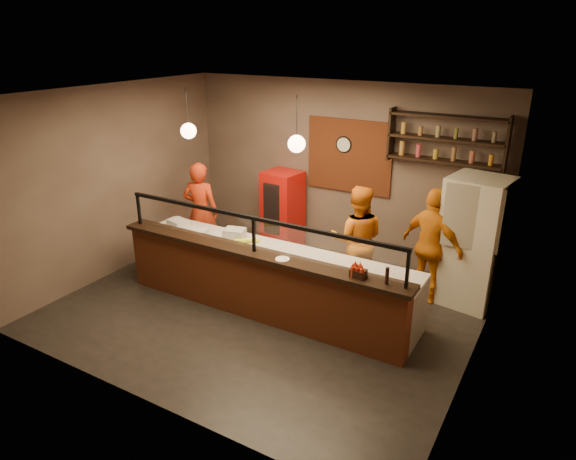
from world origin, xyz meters
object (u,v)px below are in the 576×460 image
Objects in this scene: pepper_mill at (387,276)px; pizza_dough at (332,267)px; wall_clock at (344,144)px; cook_left at (201,211)px; condiment_caddy at (358,273)px; cook_right at (432,246)px; cook_mid at (357,240)px; fridge at (473,242)px; red_cooler at (283,210)px.

pizza_dough is at bearing 157.73° from pepper_mill.
cook_left is (-2.13, -1.46, -1.19)m from wall_clock.
wall_clock is 3.47m from pepper_mill.
pepper_mill is (0.37, 0.00, 0.06)m from condiment_caddy.
cook_left is 4.23m from pepper_mill.
cook_left is 8.22× the size of pepper_mill.
condiment_caddy is at bearing 97.99° from cook_right.
cook_left is 3.22m from pizza_dough.
fridge is (1.66, 0.54, 0.12)m from cook_mid.
fridge is at bearing 0.40° from red_cooler.
cook_left is at bearing 28.98° from cook_right.
wall_clock is 0.61× the size of pizza_dough.
wall_clock is at bearing -159.26° from cook_left.
cook_left is at bearing -125.53° from red_cooler.
cook_left is 1.00× the size of cook_right.
cook_left is 1.19× the size of red_cooler.
cook_mid is 3.63× the size of pizza_dough.
cook_mid is 2.15m from red_cooler.
fridge is (0.55, 0.25, 0.09)m from cook_right.
cook_right reaches higher than cook_mid.
cook_left is 0.91× the size of fridge.
fridge is 2.17m from pepper_mill.
condiment_caddy is (2.59, -2.47, 0.35)m from red_cooler.
red_cooler is (-1.09, -0.31, -1.34)m from wall_clock.
cook_right is 3.11m from red_cooler.
pizza_dough is (2.04, -2.08, 0.14)m from red_cooler.
wall_clock is 3.31m from condiment_caddy.
cook_right is 8.23× the size of pepper_mill.
wall_clock reaches higher than condiment_caddy.
wall_clock is 2.85m from cook_left.
pepper_mill is at bearing 0.67° from condiment_caddy.
wall_clock reaches higher than cook_right.
pizza_dough is (-1.55, -1.69, -0.10)m from fridge.
pizza_dough is at bearing 77.05° from cook_right.
cook_right is at bearing 87.63° from pepper_mill.
cook_right is at bearing 76.15° from condiment_caddy.
pizza_dough is 2.21× the size of pepper_mill.
wall_clock is 0.16× the size of cook_right.
wall_clock is 0.20× the size of red_cooler.
wall_clock reaches higher than cook_left.
cook_right is at bearing -26.00° from wall_clock.
cook_left is at bearing 160.13° from condiment_caddy.
cook_left is 3.87m from condiment_caddy.
fridge is at bearing 175.60° from cook_left.
cook_mid is at bearing -55.98° from wall_clock.
pepper_mill is at bearing -33.03° from red_cooler.
cook_left reaches higher than cook_mid.
red_cooler is (-1.93, 0.94, -0.12)m from cook_mid.
cook_mid is at bearing 170.48° from cook_left.
pepper_mill is at bearing -55.93° from wall_clock.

